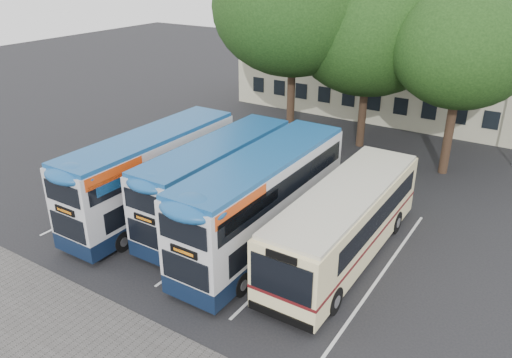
{
  "coord_description": "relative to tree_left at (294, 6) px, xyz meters",
  "views": [
    {
      "loc": [
        7.94,
        -11.58,
        11.58
      ],
      "look_at": [
        -2.7,
        5.0,
        2.68
      ],
      "focal_mm": 35.0,
      "sensor_mm": 36.0,
      "label": 1
    }
  ],
  "objects": [
    {
      "name": "bus_single",
      "position": [
        8.5,
        -10.59,
        -7.01
      ],
      "size": [
        2.66,
        10.46,
        3.12
      ],
      "color": "#FEECA9",
      "rests_on": "ground"
    },
    {
      "name": "depot_building",
      "position": [
        7.11,
        10.97,
        -5.62
      ],
      "size": [
        32.4,
        8.4,
        6.2
      ],
      "color": "#B1AD8F",
      "rests_on": "ground"
    },
    {
      "name": "bus_dd_right",
      "position": [
        5.3,
        -11.8,
        -6.45
      ],
      "size": [
        2.46,
        10.14,
        4.23
      ],
      "color": "black",
      "rests_on": "ground"
    },
    {
      "name": "tree_right",
      "position": [
        9.81,
        0.63,
        -1.73
      ],
      "size": [
        7.44,
        7.44,
        10.22
      ],
      "color": "black",
      "rests_on": "ground"
    },
    {
      "name": "bay_lines",
      "position": [
        3.36,
        -11.02,
        -8.77
      ],
      "size": [
        14.12,
        11.0,
        0.01
      ],
      "color": "silver",
      "rests_on": "ground"
    },
    {
      "name": "bus_dd_left",
      "position": [
        -0.63,
        -12.11,
        -6.51
      ],
      "size": [
        2.39,
        9.87,
        4.11
      ],
      "color": "black",
      "rests_on": "ground"
    },
    {
      "name": "tree_mid",
      "position": [
        4.05,
        2.25,
        -1.23
      ],
      "size": [
        9.62,
        9.62,
        11.64
      ],
      "color": "black",
      "rests_on": "ground"
    },
    {
      "name": "tree_left",
      "position": [
        0.0,
        0.0,
        0.0
      ],
      "size": [
        9.86,
        9.86,
        12.97
      ],
      "color": "black",
      "rests_on": "ground"
    },
    {
      "name": "ground",
      "position": [
        7.11,
        -16.02,
        -8.77
      ],
      "size": [
        120.0,
        120.0,
        0.0
      ],
      "primitive_type": "plane",
      "color": "black",
      "rests_on": "ground"
    },
    {
      "name": "bus_dd_mid",
      "position": [
        2.31,
        -10.98,
        -6.61
      ],
      "size": [
        2.29,
        9.42,
        3.92
      ],
      "color": "black",
      "rests_on": "ground"
    }
  ]
}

